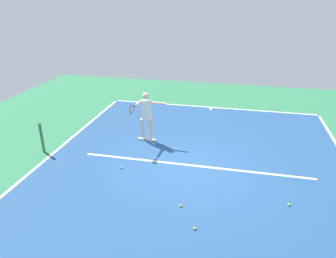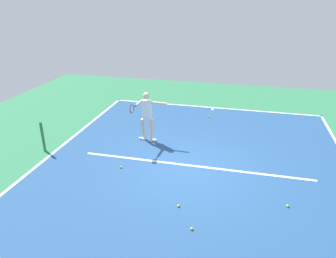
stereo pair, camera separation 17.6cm
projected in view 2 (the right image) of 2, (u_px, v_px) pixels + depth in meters
ground_plane at (192, 169)px, 9.73m from camera, size 20.68×20.68×0.00m
court_surface at (192, 169)px, 9.73m from camera, size 9.68×11.84×0.00m
court_line_baseline_near at (213, 108)px, 14.96m from camera, size 9.68×0.10×0.01m
court_line_sideline_right at (54, 152)px, 10.77m from camera, size 0.10×11.84×0.01m
court_line_service at (193, 166)px, 9.90m from camera, size 7.26×0.10×0.01m
court_line_centre_mark at (213, 109)px, 14.79m from camera, size 0.10×0.30×0.01m
net_post at (43, 137)px, 10.63m from camera, size 0.09×0.09×1.07m
tennis_player at (147, 113)px, 11.18m from camera, size 1.08×1.20×1.84m
tennis_ball_centre_court at (179, 206)px, 7.99m from camera, size 0.07×0.07×0.07m
tennis_ball_by_sideline at (192, 229)px, 7.20m from camera, size 0.07×0.07×0.07m
tennis_ball_by_baseline at (121, 167)px, 9.77m from camera, size 0.07×0.07×0.07m
tennis_ball_far_corner at (209, 116)px, 13.80m from camera, size 0.07×0.07×0.07m
tennis_ball_near_service_line at (288, 206)px, 7.98m from camera, size 0.07×0.07×0.07m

